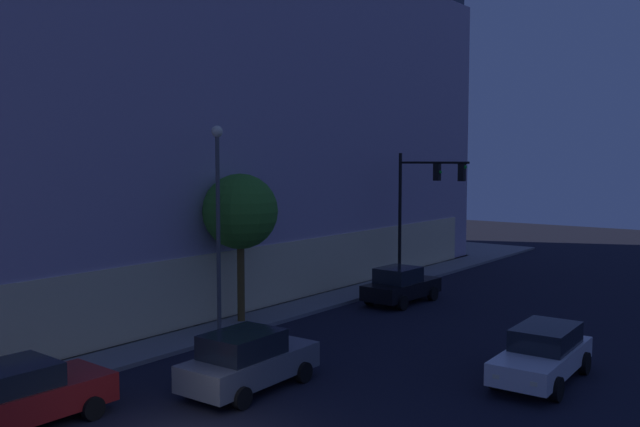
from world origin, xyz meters
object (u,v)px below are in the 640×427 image
object	(u,v)px
street_lamp_sidewalk	(218,203)
car_red	(21,395)
sidewalk_tree	(240,212)
car_grey	(248,360)
traffic_light_far_corner	(424,193)
car_white	(543,353)
modern_building	(119,110)
car_black	(401,285)

from	to	relation	value
street_lamp_sidewalk	car_red	xyz separation A→B (m)	(-9.26, -2.43, -4.26)
car_red	sidewalk_tree	bearing A→B (deg)	15.35
street_lamp_sidewalk	car_grey	bearing A→B (deg)	-126.42
traffic_light_far_corner	car_red	world-z (taller)	traffic_light_far_corner
car_red	traffic_light_far_corner	bearing A→B (deg)	3.40
car_red	car_white	world-z (taller)	car_red
modern_building	car_black	size ratio (longest dim) A/B	8.84
sidewalk_tree	car_red	size ratio (longest dim) A/B	1.40
modern_building	traffic_light_far_corner	world-z (taller)	modern_building
modern_building	sidewalk_tree	bearing A→B (deg)	-106.47
street_lamp_sidewalk	car_red	size ratio (longest dim) A/B	1.82
traffic_light_far_corner	car_white	distance (m)	16.36
traffic_light_far_corner	street_lamp_sidewalk	size ratio (longest dim) A/B	0.88
car_red	street_lamp_sidewalk	bearing A→B (deg)	14.73
car_white	street_lamp_sidewalk	bearing A→B (deg)	101.30
traffic_light_far_corner	street_lamp_sidewalk	xyz separation A→B (m)	(-14.08, 1.05, 0.10)
sidewalk_tree	car_white	bearing A→B (deg)	-87.63
car_black	traffic_light_far_corner	bearing A→B (deg)	16.85
car_red	car_grey	bearing A→B (deg)	-25.76
traffic_light_far_corner	car_grey	size ratio (longest dim) A/B	1.55
street_lamp_sidewalk	car_white	bearing A→B (deg)	-78.70
car_black	modern_building	bearing A→B (deg)	102.50
car_grey	car_black	distance (m)	13.39
modern_building	sidewalk_tree	xyz separation A→B (m)	(-3.92, -13.28, -4.90)
modern_building	sidewalk_tree	world-z (taller)	modern_building
traffic_light_far_corner	car_grey	bearing A→B (deg)	-167.23
car_white	car_black	size ratio (longest dim) A/B	1.09
modern_building	car_grey	bearing A→B (deg)	-116.60
car_grey	car_black	size ratio (longest dim) A/B	1.02
sidewalk_tree	car_grey	distance (m)	8.81
traffic_light_far_corner	car_red	size ratio (longest dim) A/B	1.61
sidewalk_tree	car_red	world-z (taller)	sidewalk_tree
traffic_light_far_corner	street_lamp_sidewalk	world-z (taller)	street_lamp_sidewalk
sidewalk_tree	car_red	bearing A→B (deg)	-164.65
traffic_light_far_corner	car_white	world-z (taller)	traffic_light_far_corner
street_lamp_sidewalk	car_black	size ratio (longest dim) A/B	1.78
sidewalk_tree	car_black	size ratio (longest dim) A/B	1.37
sidewalk_tree	car_grey	size ratio (longest dim) A/B	1.35
traffic_light_far_corner	street_lamp_sidewalk	distance (m)	14.11
modern_building	car_grey	distance (m)	22.91
modern_building	car_black	xyz separation A→B (m)	(3.63, -16.36, -8.67)
modern_building	car_white	distance (m)	27.19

